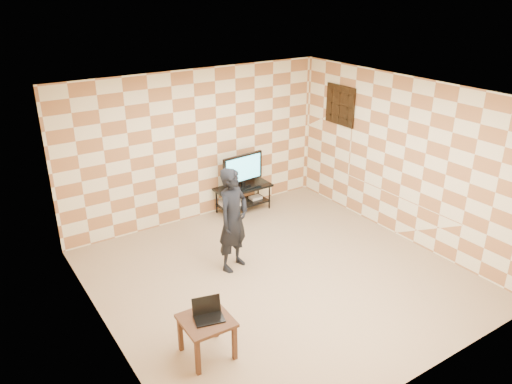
{
  "coord_description": "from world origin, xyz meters",
  "views": [
    {
      "loc": [
        -3.76,
        -5.09,
        4.07
      ],
      "look_at": [
        0.0,
        0.6,
        1.15
      ],
      "focal_mm": 35.0,
      "sensor_mm": 36.0,
      "label": 1
    }
  ],
  "objects_px": {
    "person": "(233,220)",
    "tv_stand": "(243,193)",
    "side_table": "(207,326)",
    "tv": "(243,169)"
  },
  "relations": [
    {
      "from": "tv_stand",
      "to": "tv",
      "type": "relative_size",
      "value": 1.25
    },
    {
      "from": "tv_stand",
      "to": "side_table",
      "type": "bearing_deg",
      "value": -128.14
    },
    {
      "from": "person",
      "to": "tv_stand",
      "type": "bearing_deg",
      "value": 31.84
    },
    {
      "from": "tv",
      "to": "side_table",
      "type": "xyz_separation_m",
      "value": [
        -2.45,
        -3.12,
        -0.43
      ]
    },
    {
      "from": "person",
      "to": "side_table",
      "type": "bearing_deg",
      "value": -152.27
    },
    {
      "from": "tv_stand",
      "to": "side_table",
      "type": "distance_m",
      "value": 3.97
    },
    {
      "from": "tv",
      "to": "person",
      "type": "xyz_separation_m",
      "value": [
        -1.19,
        -1.62,
        -0.04
      ]
    },
    {
      "from": "side_table",
      "to": "tv",
      "type": "bearing_deg",
      "value": 51.83
    },
    {
      "from": "side_table",
      "to": "person",
      "type": "xyz_separation_m",
      "value": [
        1.26,
        1.5,
        0.39
      ]
    },
    {
      "from": "tv",
      "to": "tv_stand",
      "type": "bearing_deg",
      "value": 85.13
    }
  ]
}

